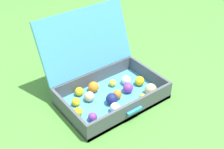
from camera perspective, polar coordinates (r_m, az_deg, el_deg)
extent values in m
plane|color=#4C8C38|center=(1.97, 2.85, -5.43)|extent=(16.00, 16.00, 0.00)
cube|color=#4799C6|center=(1.97, 0.00, -4.75)|extent=(0.66, 0.43, 0.03)
cube|color=#4C5156|center=(1.81, -8.25, -7.41)|extent=(0.02, 0.43, 0.13)
cube|color=#4C5156|center=(2.11, 7.01, -0.28)|extent=(0.02, 0.43, 0.13)
cube|color=#4C5156|center=(1.82, 3.90, -6.80)|extent=(0.63, 0.02, 0.13)
cube|color=#4C5156|center=(2.08, -3.40, -0.79)|extent=(0.63, 0.02, 0.13)
cube|color=#4799C6|center=(2.00, -5.04, 6.47)|extent=(0.66, 0.17, 0.41)
cube|color=teal|center=(1.81, 4.35, -6.97)|extent=(0.11, 0.02, 0.02)
sphere|color=purple|center=(1.79, -3.73, -8.12)|extent=(0.06, 0.06, 0.06)
sphere|color=#CCDB38|center=(2.05, 0.11, -1.64)|extent=(0.05, 0.05, 0.05)
sphere|color=#D1B784|center=(1.93, -4.36, -4.22)|extent=(0.07, 0.07, 0.07)
sphere|color=white|center=(1.84, 0.61, -6.38)|extent=(0.07, 0.07, 0.07)
sphere|color=navy|center=(1.90, -0.04, -4.70)|extent=(0.08, 0.08, 0.08)
sphere|color=yellow|center=(1.91, -6.94, -5.24)|extent=(0.05, 0.05, 0.05)
sphere|color=purple|center=(2.00, 3.09, -2.56)|extent=(0.07, 0.07, 0.07)
sphere|color=yellow|center=(1.98, -6.31, -3.26)|extent=(0.06, 0.06, 0.06)
sphere|color=yellow|center=(2.07, 5.32, -1.23)|extent=(0.07, 0.07, 0.07)
sphere|color=orange|center=(1.94, 0.99, -3.85)|extent=(0.06, 0.06, 0.06)
sphere|color=yellow|center=(1.83, -6.54, -7.09)|extent=(0.05, 0.05, 0.05)
sphere|color=orange|center=(2.00, -3.56, -2.39)|extent=(0.07, 0.07, 0.07)
sphere|color=#CCDB38|center=(1.95, 5.86, -4.27)|extent=(0.05, 0.05, 0.05)
sphere|color=white|center=(2.07, 2.72, -1.07)|extent=(0.07, 0.07, 0.07)
sphere|color=#D1B784|center=(1.99, 7.43, -2.84)|extent=(0.08, 0.08, 0.08)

